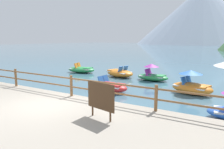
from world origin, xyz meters
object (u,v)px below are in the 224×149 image
object	(u,v)px
sign_board	(101,97)
pedal_boat_4	(192,85)
pedal_boat_2	(153,75)
pedal_boat_5	(120,73)
pedal_boat_0	(81,69)
pedal_boat_1	(109,86)

from	to	relation	value
sign_board	pedal_boat_4	bearing A→B (deg)	76.75
pedal_boat_2	pedal_boat_5	size ratio (longest dim) A/B	0.85
pedal_boat_2	pedal_boat_4	bearing A→B (deg)	-37.70
pedal_boat_0	pedal_boat_2	distance (m)	6.70
sign_board	pedal_boat_1	distance (m)	5.35
sign_board	pedal_boat_4	size ratio (longest dim) A/B	0.47
pedal_boat_1	pedal_boat_4	size ratio (longest dim) A/B	0.97
sign_board	pedal_boat_1	bearing A→B (deg)	119.28
pedal_boat_2	pedal_boat_0	bearing A→B (deg)	178.00
sign_board	pedal_boat_5	distance (m)	10.15
pedal_boat_5	pedal_boat_0	bearing A→B (deg)	178.15
pedal_boat_1	pedal_boat_2	size ratio (longest dim) A/B	1.07
sign_board	pedal_boat_5	world-z (taller)	sign_board
pedal_boat_1	pedal_boat_2	bearing A→B (deg)	77.64
pedal_boat_0	pedal_boat_1	world-z (taller)	pedal_boat_1
pedal_boat_5	pedal_boat_2	bearing A→B (deg)	-2.21
pedal_boat_4	pedal_boat_0	bearing A→B (deg)	164.79
pedal_boat_0	pedal_boat_4	distance (m)	10.23
pedal_boat_0	pedal_boat_5	size ratio (longest dim) A/B	0.97
sign_board	pedal_boat_0	size ratio (longest dim) A/B	0.45
pedal_boat_2	pedal_boat_4	distance (m)	4.00
pedal_boat_4	pedal_boat_2	bearing A→B (deg)	142.30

